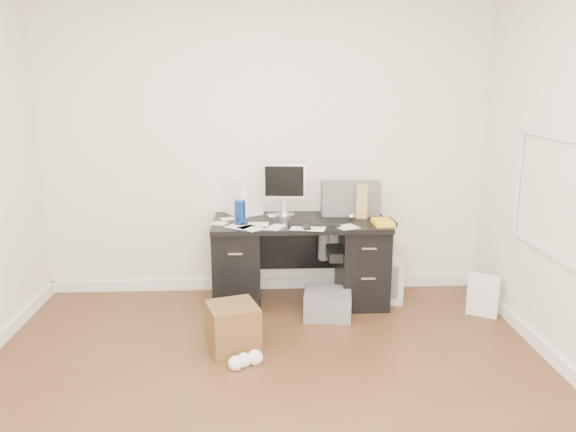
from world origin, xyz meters
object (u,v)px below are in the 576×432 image
(desk, at_px, (300,259))
(office_chair, at_px, (352,244))
(keyboard, at_px, (314,223))
(wicker_basket, at_px, (233,327))
(pc_tower, at_px, (390,274))
(lcd_monitor, at_px, (284,190))

(desk, xyz_separation_m, office_chair, (0.46, -0.00, 0.13))
(keyboard, bearing_deg, wicker_basket, -125.25)
(keyboard, distance_m, pc_tower, 0.93)
(wicker_basket, bearing_deg, lcd_monitor, 67.86)
(office_chair, xyz_separation_m, wicker_basket, (-1.01, -0.88, -0.36))
(lcd_monitor, height_order, keyboard, lcd_monitor)
(desk, bearing_deg, lcd_monitor, 130.77)
(keyboard, height_order, wicker_basket, keyboard)
(office_chair, relative_size, wicker_basket, 3.08)
(office_chair, bearing_deg, wicker_basket, -139.49)
(desk, relative_size, keyboard, 3.44)
(office_chair, bearing_deg, lcd_monitor, 165.07)
(keyboard, distance_m, office_chair, 0.45)
(desk, distance_m, office_chair, 0.48)
(keyboard, distance_m, wicker_basket, 1.15)
(lcd_monitor, bearing_deg, office_chair, -9.20)
(keyboard, relative_size, office_chair, 0.41)
(keyboard, relative_size, pc_tower, 0.99)
(desk, xyz_separation_m, pc_tower, (0.83, 0.08, -0.18))
(lcd_monitor, height_order, office_chair, lcd_monitor)
(pc_tower, bearing_deg, desk, -166.68)
(keyboard, relative_size, wicker_basket, 1.27)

